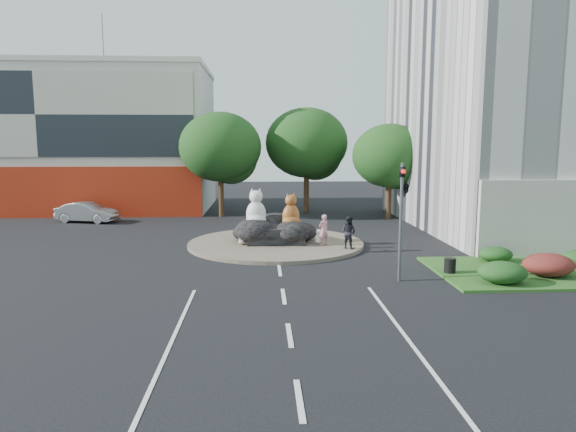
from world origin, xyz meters
name	(u,v)px	position (x,y,z in m)	size (l,w,h in m)	color
ground	(284,297)	(0.00, 0.00, 0.00)	(120.00, 120.00, 0.00)	black
roundabout_island	(276,243)	(0.00, 10.00, 0.10)	(10.00, 10.00, 0.20)	brown
rock_plinth	(276,234)	(0.00, 10.00, 0.65)	(3.20, 2.60, 0.90)	black
shophouse_block	(66,139)	(-18.00, 27.91, 6.18)	(25.20, 12.30, 17.40)	beige
grass_verge	(546,271)	(12.00, 3.00, 0.06)	(10.00, 6.00, 0.12)	#224E1A
tree_left	(221,150)	(-3.93, 22.06, 5.25)	(6.46, 6.46, 8.27)	#382314
tree_mid	(307,146)	(3.07, 24.06, 5.56)	(6.84, 6.84, 8.76)	#382314
tree_right	(390,159)	(9.07, 20.06, 4.63)	(5.70, 5.70, 7.30)	#382314
hedge_near_green	(502,272)	(9.00, 1.00, 0.57)	(2.00, 1.60, 0.90)	#133E16
hedge_red	(548,265)	(11.50, 2.00, 0.61)	(2.20, 1.76, 0.99)	#491315
hedge_back_green	(496,254)	(10.50, 4.80, 0.48)	(1.60, 1.28, 0.72)	#133E16
traffic_light	(404,196)	(5.10, 2.00, 3.62)	(0.44, 1.24, 5.00)	#595B60
street_lamp	(515,167)	(12.82, 8.00, 4.55)	(2.34, 0.22, 8.06)	#595B60
cat_white	(256,208)	(-1.12, 9.97, 2.19)	(1.31, 1.14, 2.19)	silver
cat_tabby	(291,210)	(0.85, 9.82, 2.07)	(1.16, 1.00, 1.93)	#B76426
kitten_calico	(242,237)	(-1.88, 9.31, 0.62)	(0.51, 0.44, 0.84)	silver
kitten_white	(318,236)	(2.38, 9.32, 0.62)	(0.51, 0.44, 0.85)	white
pedestrian_pink	(324,230)	(2.62, 8.89, 1.06)	(0.63, 0.41, 1.72)	#C57F8F
pedestrian_dark	(349,232)	(3.85, 7.95, 1.08)	(0.86, 0.67, 1.77)	black
parked_car	(87,212)	(-13.70, 19.41, 0.75)	(1.58, 4.53, 1.49)	#9B9EA2
litter_bin	(450,265)	(7.50, 2.82, 0.45)	(0.51, 0.51, 0.65)	black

